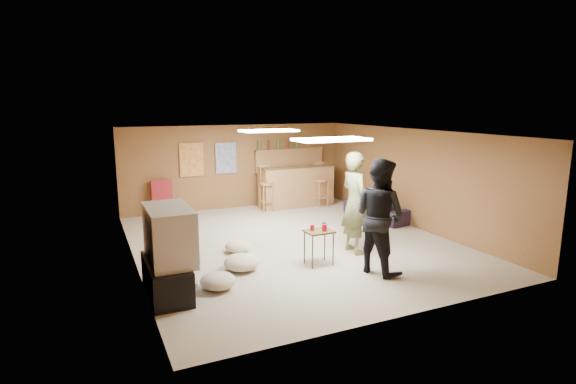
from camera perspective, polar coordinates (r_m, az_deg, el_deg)
name	(u,v)px	position (r m, az deg, el deg)	size (l,w,h in m)	color
ground	(292,242)	(9.08, 0.53, -6.43)	(7.00, 7.00, 0.00)	tan
ceiling	(292,132)	(8.67, 0.55, 7.57)	(6.00, 7.00, 0.02)	silver
wall_back	(237,167)	(12.03, -6.55, 3.22)	(6.00, 0.02, 2.20)	brown
wall_front	(409,235)	(5.91, 15.12, -5.34)	(6.00, 0.02, 2.20)	brown
wall_left	(132,202)	(8.04, -19.23, -1.26)	(0.02, 7.00, 2.20)	brown
wall_right	(414,178)	(10.42, 15.66, 1.67)	(0.02, 7.00, 2.20)	brown
tv_stand	(167,278)	(6.87, -15.17, -10.49)	(0.55, 1.30, 0.50)	black
dvd_box	(182,282)	(6.94, -13.31, -11.06)	(0.35, 0.50, 0.08)	#B2B2B7
tv_body	(169,234)	(6.68, -14.86, -5.22)	(0.60, 1.10, 0.80)	#B2B2B7
tv_screen	(191,232)	(6.73, -12.25, -4.97)	(0.02, 0.95, 0.65)	navy
bar_counter	(296,186)	(12.16, 1.05, 0.75)	(2.00, 0.60, 1.10)	#996737
bar_lip	(300,167)	(11.85, 1.58, 3.17)	(2.10, 0.12, 0.05)	#422C15
bar_shelf	(289,150)	(12.43, 0.17, 5.41)	(2.00, 0.18, 0.05)	#996737
bar_backing	(289,160)	(12.48, 0.13, 4.04)	(2.00, 0.14, 0.60)	#996737
poster_left	(192,160)	(11.65, -12.15, 4.03)	(0.60, 0.03, 0.85)	#BF3F26
poster_right	(226,158)	(11.87, -7.90, 4.30)	(0.55, 0.03, 0.80)	#334C99
folding_chair_stack	(162,198)	(11.49, -15.68, -0.78)	(0.50, 0.14, 0.90)	maroon
ceiling_panel_front	(332,140)	(7.35, 5.55, 6.65)	(1.20, 0.60, 0.04)	white
ceiling_panel_back	(269,131)	(9.77, -2.46, 7.78)	(1.20, 0.60, 0.04)	white
person_olive	(355,203)	(8.37, 8.48, -1.35)	(0.69, 0.45, 1.89)	olive
person_black	(379,216)	(7.46, 11.51, -3.00)	(0.92, 0.72, 1.89)	black
sofa	(378,208)	(11.08, 11.32, -2.03)	(1.77, 0.69, 0.52)	black
tray_table	(319,248)	(7.81, 3.93, -7.05)	(0.47, 0.38, 0.61)	#422C15
cup_red_near	(312,228)	(7.69, 3.10, -4.56)	(0.07, 0.07, 0.10)	#AF0B15
cup_red_far	(324,228)	(7.68, 4.64, -4.54)	(0.09, 0.09, 0.12)	#AF0B15
cup_blue	(324,225)	(7.87, 4.60, -4.21)	(0.07, 0.07, 0.10)	navy
bar_stool_left	(266,188)	(11.59, -2.75, 0.57)	(0.39, 0.39, 1.24)	#996737
bar_stool_right	(321,186)	(12.12, 4.27, 0.77)	(0.36, 0.36, 1.13)	#996737
cushion_near_tv	(242,262)	(7.64, -5.89, -8.85)	(0.60, 0.60, 0.27)	tan
cushion_mid	(238,246)	(8.54, -6.39, -6.88)	(0.48, 0.48, 0.21)	tan
cushion_far	(218,281)	(6.96, -8.91, -11.08)	(0.54, 0.54, 0.24)	tan
bottle_row	(278,144)	(12.26, -1.24, 6.05)	(1.20, 0.08, 0.26)	#3F7233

